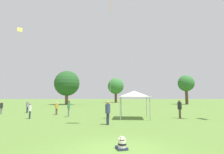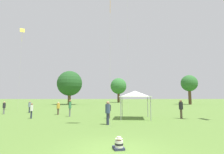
# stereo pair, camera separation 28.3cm
# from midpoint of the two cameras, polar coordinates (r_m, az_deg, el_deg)

# --- Properties ---
(ground_plane) EXTENTS (300.00, 300.00, 0.00)m
(ground_plane) POSITION_cam_midpoint_polar(r_m,az_deg,el_deg) (7.62, 0.63, -23.17)
(ground_plane) COLOR #567A33
(seated_toddler) EXTENTS (0.53, 0.61, 0.54)m
(seated_toddler) POSITION_cam_midpoint_polar(r_m,az_deg,el_deg) (7.82, 2.15, -21.13)
(seated_toddler) COLOR #282D47
(seated_toddler) RESTS_ON ground
(person_standing_0) EXTENTS (0.55, 0.55, 1.55)m
(person_standing_0) POSITION_cam_midpoint_polar(r_m,az_deg,el_deg) (22.53, -17.98, -9.38)
(person_standing_0) COLOR brown
(person_standing_0) RESTS_ON ground
(person_standing_1) EXTENTS (0.33, 0.33, 1.54)m
(person_standing_1) POSITION_cam_midpoint_polar(r_m,az_deg,el_deg) (19.56, -25.58, -9.50)
(person_standing_1) COLOR #282D42
(person_standing_1) RESTS_ON ground
(person_standing_2) EXTENTS (0.53, 0.53, 1.54)m
(person_standing_2) POSITION_cam_midpoint_polar(r_m,az_deg,el_deg) (17.98, -1.68, -10.52)
(person_standing_2) COLOR brown
(person_standing_2) RESTS_ON ground
(person_standing_3) EXTENTS (0.37, 0.37, 1.84)m
(person_standing_3) POSITION_cam_midpoint_polar(r_m,az_deg,el_deg) (20.05, -14.35, -9.25)
(person_standing_3) COLOR slate
(person_standing_3) RESTS_ON ground
(person_standing_4) EXTENTS (0.55, 0.55, 1.83)m
(person_standing_4) POSITION_cam_midpoint_polar(r_m,az_deg,el_deg) (14.00, -1.98, -10.95)
(person_standing_4) COLOR #282D42
(person_standing_4) RESTS_ON ground
(person_standing_5) EXTENTS (0.38, 0.38, 1.58)m
(person_standing_5) POSITION_cam_midpoint_polar(r_m,az_deg,el_deg) (26.01, -32.67, -8.16)
(person_standing_5) COLOR slate
(person_standing_5) RESTS_ON ground
(person_standing_6) EXTENTS (0.52, 0.52, 1.86)m
(person_standing_6) POSITION_cam_midpoint_polar(r_m,az_deg,el_deg) (19.26, 20.82, -9.24)
(person_standing_6) COLOR brown
(person_standing_6) RESTS_ON ground
(person_standing_7) EXTENTS (0.45, 0.45, 1.59)m
(person_standing_7) POSITION_cam_midpoint_polar(r_m,az_deg,el_deg) (26.63, -26.17, -8.47)
(person_standing_7) COLOR #282D42
(person_standing_7) RESTS_ON ground
(canopy_tent) EXTENTS (3.41, 3.41, 2.77)m
(canopy_tent) POSITION_cam_midpoint_polar(r_m,az_deg,el_deg) (17.90, 6.80, -5.57)
(canopy_tent) COLOR white
(canopy_tent) RESTS_ON ground
(kite_3) EXTENTS (0.74, 0.56, 13.23)m
(kite_3) POSITION_cam_midpoint_polar(r_m,az_deg,el_deg) (32.39, -28.21, 12.03)
(kite_3) COLOR yellow
(kite_3) RESTS_ON ground
(distant_tree_0) EXTENTS (5.98, 5.98, 9.13)m
(distant_tree_0) POSITION_cam_midpoint_polar(r_m,az_deg,el_deg) (65.64, 1.11, -3.01)
(distant_tree_0) COLOR brown
(distant_tree_0) RESTS_ON ground
(distant_tree_1) EXTENTS (6.91, 6.91, 9.31)m
(distant_tree_1) POSITION_cam_midpoint_polar(r_m,az_deg,el_deg) (50.01, -14.65, -2.03)
(distant_tree_1) COLOR brown
(distant_tree_1) RESTS_ON ground
(distant_tree_2) EXTENTS (4.54, 4.54, 8.22)m
(distant_tree_2) POSITION_cam_midpoint_polar(r_m,az_deg,el_deg) (53.77, 22.88, -2.02)
(distant_tree_2) COLOR brown
(distant_tree_2) RESTS_ON ground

